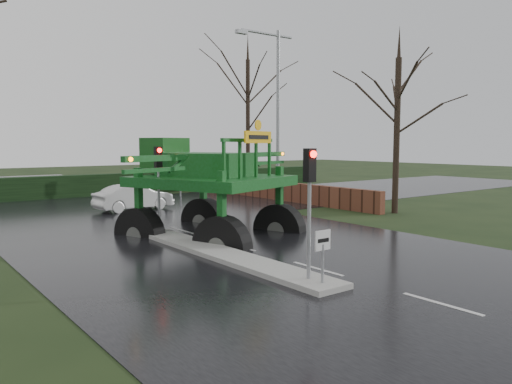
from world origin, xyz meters
TOP-DOWN VIEW (x-y plane):
  - ground at (0.00, 0.00)m, footprint 140.00×140.00m
  - road_main at (0.00, 10.00)m, footprint 14.00×80.00m
  - road_cross at (0.00, 16.00)m, footprint 80.00×12.00m
  - median_island at (-1.30, 3.00)m, footprint 1.20×10.00m
  - hedge_row at (0.00, 24.00)m, footprint 44.00×0.90m
  - brick_wall at (10.50, 16.00)m, footprint 0.40×20.00m
  - keep_left_sign at (-1.30, -1.50)m, footprint 0.50×0.07m
  - traffic_signal_near at (-1.30, -1.01)m, footprint 0.26×0.33m
  - traffic_signal_mid at (-1.30, 7.49)m, footprint 0.26×0.33m
  - traffic_signal_far at (6.50, 20.01)m, footprint 0.26×0.33m
  - street_light_right at (8.19, 12.00)m, footprint 3.85×0.30m
  - tree_right_near at (11.50, 6.00)m, footprint 5.60×5.60m
  - tree_right_far at (13.00, 21.00)m, footprint 7.00×7.00m
  - crop_sprayer at (-0.59, 4.51)m, footprint 9.58×7.52m
  - white_sedan at (1.04, 15.25)m, footprint 4.37×1.86m

SIDE VIEW (x-z plane):
  - ground at x=0.00m, z-range 0.00..0.00m
  - white_sedan at x=1.04m, z-range -0.70..0.70m
  - road_main at x=0.00m, z-range -0.01..0.01m
  - road_cross at x=0.00m, z-range 0.00..0.02m
  - median_island at x=-1.30m, z-range 0.01..0.17m
  - brick_wall at x=10.50m, z-range 0.00..1.20m
  - hedge_row at x=0.00m, z-range 0.00..1.50m
  - keep_left_sign at x=-1.30m, z-range 0.38..1.73m
  - traffic_signal_near at x=-1.30m, z-range 0.83..4.35m
  - traffic_signal_mid at x=-1.30m, z-range 0.83..4.35m
  - traffic_signal_far at x=6.50m, z-range 0.83..4.35m
  - crop_sprayer at x=-0.59m, z-range -0.15..5.50m
  - tree_right_near at x=11.50m, z-range 0.38..10.02m
  - street_light_right at x=8.19m, z-range 0.99..10.99m
  - tree_right_far at x=13.00m, z-range 0.47..12.52m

